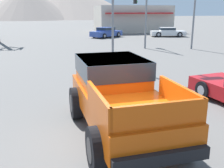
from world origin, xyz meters
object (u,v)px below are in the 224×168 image
Objects in this scene: orange_pickup_truck at (118,92)px; traffic_light_crosswalk at (213,5)px; parked_car_white at (168,32)px; parked_car_blue at (106,32)px; traffic_light_main at (141,7)px.

orange_pickup_truck is 0.96× the size of traffic_light_crosswalk.
traffic_light_crosswalk is at bearing 47.11° from orange_pickup_truck.
orange_pickup_truck is at bearing -14.71° from parked_car_white.
traffic_light_main is (1.13, -9.24, 2.91)m from parked_car_blue.
traffic_light_main is at bearing 153.91° from traffic_light_crosswalk.
parked_car_white is 11.22m from traffic_light_main.
orange_pickup_truck is 26.44m from parked_car_blue.
traffic_light_crosswalk is (-1.31, -11.11, 3.08)m from parked_car_white.
traffic_light_main reaches higher than orange_pickup_truck.
parked_car_white is at bearing 83.28° from traffic_light_crosswalk.
parked_car_blue is 0.85× the size of traffic_light_crosswalk.
parked_car_white is 1.04× the size of parked_car_blue.
traffic_light_crosswalk is at bearing -116.09° from traffic_light_main.
parked_car_white is at bearing -38.88° from traffic_light_main.
parked_car_blue is 0.88× the size of traffic_light_main.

